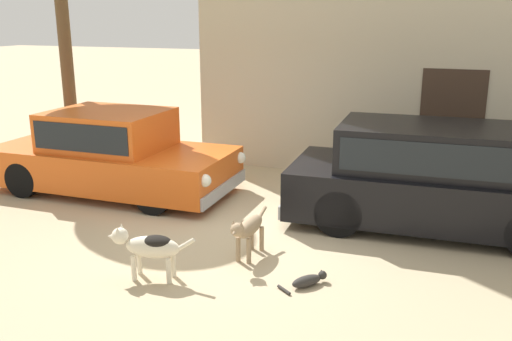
# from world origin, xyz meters

# --- Properties ---
(ground_plane) EXTENTS (80.00, 80.00, 0.00)m
(ground_plane) POSITION_xyz_m (0.00, 0.00, 0.00)
(ground_plane) COLOR tan
(parked_sedan_nearest) EXTENTS (4.35, 1.84, 1.43)m
(parked_sedan_nearest) POSITION_xyz_m (-2.76, 1.13, 0.70)
(parked_sedan_nearest) COLOR #D15619
(parked_sedan_nearest) RESTS_ON ground_plane
(parked_sedan_second) EXTENTS (4.30, 1.93, 1.51)m
(parked_sedan_second) POSITION_xyz_m (2.57, 1.25, 0.78)
(parked_sedan_second) COLOR black
(parked_sedan_second) RESTS_ON ground_plane
(stray_dog_spotted) EXTENTS (1.07, 0.35, 0.65)m
(stray_dog_spotted) POSITION_xyz_m (-0.41, -1.65, 0.41)
(stray_dog_spotted) COLOR beige
(stray_dog_spotted) RESTS_ON ground_plane
(stray_dog_tan) EXTENTS (0.23, 1.06, 0.62)m
(stray_dog_tan) POSITION_xyz_m (0.48, -0.71, 0.40)
(stray_dog_tan) COLOR #997F60
(stray_dog_tan) RESTS_ON ground_plane
(stray_cat) EXTENTS (0.50, 0.51, 0.15)m
(stray_cat) POSITION_xyz_m (1.40, -1.21, 0.07)
(stray_cat) COLOR #2D2B28
(stray_cat) RESTS_ON ground_plane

